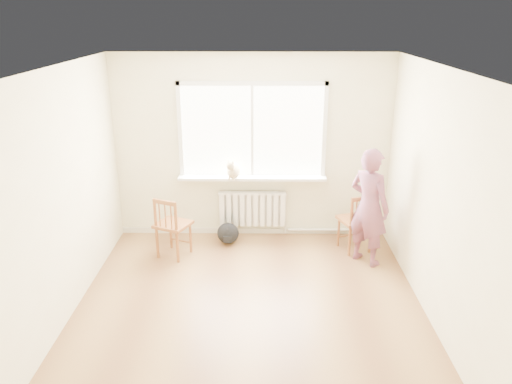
{
  "coord_description": "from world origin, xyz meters",
  "views": [
    {
      "loc": [
        0.13,
        -4.77,
        3.22
      ],
      "look_at": [
        0.07,
        1.2,
        1.05
      ],
      "focal_mm": 35.0,
      "sensor_mm": 36.0,
      "label": 1
    }
  ],
  "objects_px": {
    "person": "(369,207)",
    "cat": "(233,170)",
    "backpack": "(228,233)",
    "chair_right": "(357,222)",
    "chair_left": "(171,227)"
  },
  "relations": [
    {
      "from": "chair_left",
      "to": "person",
      "type": "bearing_deg",
      "value": -158.45
    },
    {
      "from": "person",
      "to": "cat",
      "type": "distance_m",
      "value": 1.98
    },
    {
      "from": "person",
      "to": "chair_left",
      "type": "bearing_deg",
      "value": 43.38
    },
    {
      "from": "person",
      "to": "backpack",
      "type": "xyz_separation_m",
      "value": [
        -1.9,
        0.54,
        -0.64
      ]
    },
    {
      "from": "chair_right",
      "to": "cat",
      "type": "relative_size",
      "value": 1.9
    },
    {
      "from": "backpack",
      "to": "chair_right",
      "type": "bearing_deg",
      "value": -6.75
    },
    {
      "from": "person",
      "to": "cat",
      "type": "height_order",
      "value": "person"
    },
    {
      "from": "chair_right",
      "to": "person",
      "type": "xyz_separation_m",
      "value": [
        0.08,
        -0.33,
        0.36
      ]
    },
    {
      "from": "chair_left",
      "to": "chair_right",
      "type": "distance_m",
      "value": 2.58
    },
    {
      "from": "chair_left",
      "to": "backpack",
      "type": "xyz_separation_m",
      "value": [
        0.74,
        0.42,
        -0.28
      ]
    },
    {
      "from": "person",
      "to": "backpack",
      "type": "relative_size",
      "value": 5.03
    },
    {
      "from": "person",
      "to": "backpack",
      "type": "height_order",
      "value": "person"
    },
    {
      "from": "person",
      "to": "cat",
      "type": "xyz_separation_m",
      "value": [
        -1.82,
        0.72,
        0.28
      ]
    },
    {
      "from": "chair_left",
      "to": "cat",
      "type": "relative_size",
      "value": 1.92
    },
    {
      "from": "backpack",
      "to": "cat",
      "type": "bearing_deg",
      "value": 64.88
    }
  ]
}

